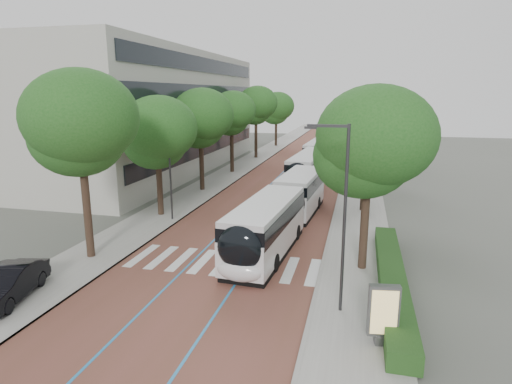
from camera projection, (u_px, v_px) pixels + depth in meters
The scene contains 21 objects.
ground at pixel (214, 270), 22.96m from camera, with size 160.00×160.00×0.00m, color #51544C.
road at pixel (307, 160), 60.81m from camera, with size 11.00×140.00×0.02m, color brown.
sidewalk_left at pixel (256, 158), 62.54m from camera, with size 4.00×140.00×0.12m, color gray.
sidewalk_right at pixel (361, 162), 59.06m from camera, with size 4.00×140.00×0.12m, color gray.
kerb_left at pixel (269, 158), 62.10m from camera, with size 0.20×140.00×0.14m, color gray.
kerb_right at pixel (347, 161), 59.50m from camera, with size 0.20×140.00×0.14m, color gray.
zebra_crossing at pixel (224, 263), 23.86m from camera, with size 10.55×3.60×0.01m.
lane_line_left at pixel (296, 159), 61.18m from camera, with size 0.12×126.00×0.01m, color #247AB8.
lane_line_right at pixel (318, 160), 60.43m from camera, with size 0.12×126.00×0.01m, color #247AB8.
office_building at pixel (138, 112), 52.39m from camera, with size 18.11×40.00×14.00m.
hedge at pixel (392, 278), 20.74m from camera, with size 1.20×14.00×0.80m, color #1C4016.
streetlight_near at pixel (341, 205), 17.50m from camera, with size 1.82×0.20×8.00m.
streetlight_far at pixel (354, 141), 41.16m from camera, with size 1.82×0.20×8.00m.
lamp_post_left at pixel (170, 166), 31.02m from camera, with size 0.14×0.14×8.00m, color #2E2F31.
trees_left at pixel (222, 117), 46.24m from camera, with size 6.05×60.95×10.02m.
trees_right at pixel (366, 126), 39.66m from camera, with size 6.00×47.94×9.26m.
lead_bus at pixel (283, 211), 28.43m from camera, with size 3.79×18.53×3.20m.
bus_queued_0 at pixel (308, 169), 44.14m from camera, with size 3.26×12.53×3.20m.
bus_queued_1 at pixel (319, 153), 55.99m from camera, with size 3.10×12.50×3.20m.
ad_panel at pixel (383, 314), 15.77m from camera, with size 1.16×0.51×2.35m.
parked_car at pixel (8, 284), 19.30m from camera, with size 1.62×4.63×1.53m, color black.
Camera 1 is at (7.27, -20.27, 9.29)m, focal length 30.00 mm.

